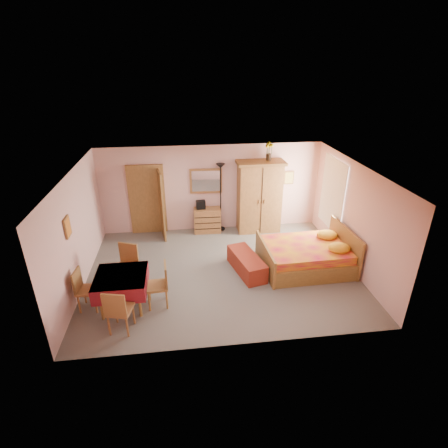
{
  "coord_description": "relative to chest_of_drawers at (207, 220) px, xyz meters",
  "views": [
    {
      "loc": [
        -0.87,
        -7.32,
        4.77
      ],
      "look_at": [
        0.1,
        0.3,
        1.15
      ],
      "focal_mm": 28.0,
      "sensor_mm": 36.0,
      "label": 1
    }
  ],
  "objects": [
    {
      "name": "floor",
      "position": [
        0.16,
        -2.26,
        -0.38
      ],
      "size": [
        6.5,
        6.5,
        0.0
      ],
      "primitive_type": "plane",
      "color": "slate",
      "rests_on": "ground"
    },
    {
      "name": "chair_south",
      "position": [
        -2.0,
        -4.07,
        0.11
      ],
      "size": [
        0.53,
        0.53,
        0.97
      ],
      "primitive_type": "cube",
      "rotation": [
        0.0,
        0.0,
        -0.23
      ],
      "color": "#9B6134",
      "rests_on": "floor"
    },
    {
      "name": "chair_north",
      "position": [
        -2.07,
        -2.61,
        0.13
      ],
      "size": [
        0.6,
        0.6,
        1.02
      ],
      "primitive_type": "cube",
      "rotation": [
        0.0,
        0.0,
        2.77
      ],
      "color": "#AA7239",
      "rests_on": "floor"
    },
    {
      "name": "window",
      "position": [
        3.37,
        -1.06,
        1.07
      ],
      "size": [
        0.08,
        1.4,
        1.95
      ],
      "primitive_type": "cube",
      "color": "white",
      "rests_on": "wall_right"
    },
    {
      "name": "dining_table",
      "position": [
        -2.06,
        -3.34,
        0.01
      ],
      "size": [
        1.05,
        1.05,
        0.77
      ],
      "primitive_type": "cube",
      "rotation": [
        0.0,
        0.0,
        -0.0
      ],
      "color": "maroon",
      "rests_on": "floor"
    },
    {
      "name": "doorway",
      "position": [
        -1.74,
        0.21,
        0.65
      ],
      "size": [
        1.06,
        0.12,
        2.15
      ],
      "primitive_type": "cube",
      "color": "#9E6B35",
      "rests_on": "floor"
    },
    {
      "name": "chair_east",
      "position": [
        -1.34,
        -3.38,
        0.11
      ],
      "size": [
        0.47,
        0.47,
        0.98
      ],
      "primitive_type": "cube",
      "rotation": [
        0.0,
        0.0,
        1.63
      ],
      "color": "#AE7B3B",
      "rests_on": "floor"
    },
    {
      "name": "wardrobe",
      "position": [
        1.56,
        -0.06,
        0.71
      ],
      "size": [
        1.39,
        0.73,
        2.17
      ],
      "primitive_type": "cube",
      "rotation": [
        0.0,
        0.0,
        0.01
      ],
      "color": "#9A6534",
      "rests_on": "floor"
    },
    {
      "name": "sunflower_vase",
      "position": [
        1.79,
        -0.01,
        2.05
      ],
      "size": [
        0.22,
        0.22,
        0.52
      ],
      "primitive_type": "cube",
      "rotation": [
        0.0,
        0.0,
        -0.04
      ],
      "color": "yellow",
      "rests_on": "wardrobe"
    },
    {
      "name": "picture_left",
      "position": [
        -3.06,
        -2.86,
        1.32
      ],
      "size": [
        0.04,
        0.32,
        0.42
      ],
      "primitive_type": "cube",
      "color": "orange",
      "rests_on": "wall_left"
    },
    {
      "name": "stereo",
      "position": [
        -0.18,
        0.03,
        0.5
      ],
      "size": [
        0.28,
        0.22,
        0.25
      ],
      "primitive_type": "cube",
      "rotation": [
        0.0,
        0.0,
        0.08
      ],
      "color": "black",
      "rests_on": "chest_of_drawers"
    },
    {
      "name": "bed",
      "position": [
        2.26,
        -2.31,
        0.12
      ],
      "size": [
        2.22,
        1.77,
        1.0
      ],
      "primitive_type": "cube",
      "rotation": [
        0.0,
        0.0,
        0.03
      ],
      "color": "#BA1238",
      "rests_on": "floor"
    },
    {
      "name": "wall_front",
      "position": [
        0.16,
        -4.76,
        0.92
      ],
      "size": [
        6.5,
        0.1,
        2.6
      ],
      "primitive_type": "cube",
      "color": "#DBA69F",
      "rests_on": "floor"
    },
    {
      "name": "wall_right",
      "position": [
        3.41,
        -2.26,
        0.92
      ],
      "size": [
        0.1,
        5.0,
        2.6
      ],
      "primitive_type": "cube",
      "color": "#DBA69F",
      "rests_on": "floor"
    },
    {
      "name": "wall_left",
      "position": [
        -3.09,
        -2.26,
        0.92
      ],
      "size": [
        0.1,
        5.0,
        2.6
      ],
      "primitive_type": "cube",
      "color": "#DBA69F",
      "rests_on": "floor"
    },
    {
      "name": "wall_back",
      "position": [
        0.16,
        0.24,
        0.92
      ],
      "size": [
        6.5,
        0.1,
        2.6
      ],
      "primitive_type": "cube",
      "color": "#DBA69F",
      "rests_on": "floor"
    },
    {
      "name": "chest_of_drawers",
      "position": [
        0.0,
        0.0,
        0.0
      ],
      "size": [
        0.81,
        0.42,
        0.76
      ],
      "primitive_type": "cube",
      "rotation": [
        0.0,
        0.0,
        -0.02
      ],
      "color": "#9B6234",
      "rests_on": "floor"
    },
    {
      "name": "floor_lamp",
      "position": [
        0.42,
        0.11,
        0.66
      ],
      "size": [
        0.29,
        0.29,
        2.08
      ],
      "primitive_type": "cube",
      "rotation": [
        0.0,
        0.0,
        -0.09
      ],
      "color": "black",
      "rests_on": "floor"
    },
    {
      "name": "ceiling",
      "position": [
        0.16,
        -2.26,
        2.22
      ],
      "size": [
        6.5,
        6.5,
        0.0
      ],
      "primitive_type": "plane",
      "rotation": [
        3.14,
        0.0,
        0.0
      ],
      "color": "brown",
      "rests_on": "wall_back"
    },
    {
      "name": "picture_back",
      "position": [
        2.51,
        0.21,
        1.17
      ],
      "size": [
        0.3,
        0.04,
        0.4
      ],
      "primitive_type": "cube",
      "color": "#D8BF59",
      "rests_on": "wall_back"
    },
    {
      "name": "bench",
      "position": [
        0.77,
        -2.35,
        -0.15
      ],
      "size": [
        0.81,
        1.44,
        0.45
      ],
      "primitive_type": "cube",
      "rotation": [
        0.0,
        0.0,
        0.24
      ],
      "color": "maroon",
      "rests_on": "floor"
    },
    {
      "name": "chair_west",
      "position": [
        -2.75,
        -3.32,
        0.08
      ],
      "size": [
        0.46,
        0.46,
        0.92
      ],
      "primitive_type": "cube",
      "rotation": [
        0.0,
        0.0,
        -1.67
      ],
      "color": "#AC6D3A",
      "rests_on": "floor"
    },
    {
      "name": "wall_mirror",
      "position": [
        -0.0,
        0.21,
        1.17
      ],
      "size": [
        0.95,
        0.1,
        0.75
      ],
      "primitive_type": "cube",
      "rotation": [
        0.0,
        0.0,
        -0.05
      ],
      "color": "white",
      "rests_on": "wall_back"
    }
  ]
}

